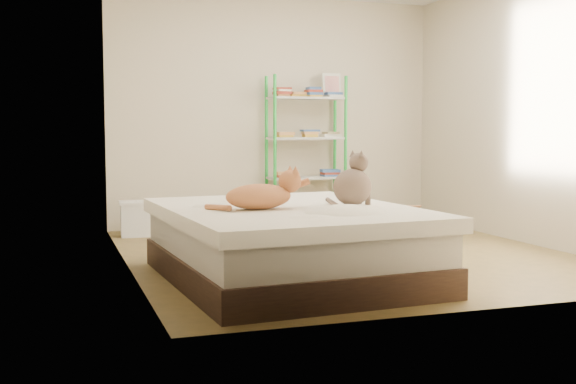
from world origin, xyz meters
name	(u,v)px	position (x,y,z in m)	size (l,w,h in m)	color
room	(347,106)	(0.00, 0.00, 1.30)	(3.81, 4.21, 2.61)	olive
bed	(288,243)	(-0.84, -0.88, 0.27)	(1.83, 2.22, 0.54)	#503629
orange_cat	(259,193)	(-1.09, -0.98, 0.65)	(0.57, 0.31, 0.23)	#E37F50
grey_cat	(353,179)	(-0.36, -0.94, 0.74)	(0.29, 0.35, 0.39)	#917060
shelf_unit	(306,150)	(0.31, 1.88, 0.86)	(0.88, 0.36, 1.74)	green
cardboard_box	(390,223)	(0.76, 0.66, 0.16)	(0.45, 0.43, 0.36)	#AE7B59
white_bin	(135,218)	(-1.65, 1.67, 0.19)	(0.33, 0.30, 0.36)	white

